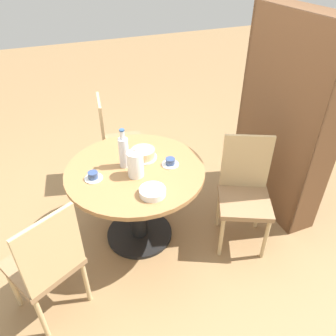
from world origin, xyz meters
The scene contains 12 objects.
ground_plane centered at (0.00, 0.00, 0.00)m, with size 14.00×14.00×0.00m, color #937047.
dining_table centered at (0.00, 0.00, 0.54)m, with size 1.11×1.11×0.74m.
chair_a centered at (0.33, 0.83, 0.51)m, with size 0.56×0.56×0.97m.
chair_b centered at (-0.90, 0.06, 0.51)m, with size 0.48×0.48×0.97m.
chair_c centered at (0.47, -0.76, 0.51)m, with size 0.57×0.57×0.97m.
bookshelf centered at (0.01, 1.38, 0.88)m, with size 1.02×0.28×1.82m.
coffee_pot centered at (0.08, -0.02, 0.85)m, with size 0.12×0.12×0.24m.
water_bottle centered at (-0.07, -0.06, 0.88)m, with size 0.08×0.08×0.33m.
cake_main centered at (-0.12, 0.11, 0.78)m, with size 0.22×0.22×0.08m.
cup_a centered at (0.05, 0.28, 0.76)m, with size 0.14×0.14×0.06m.
cup_b centered at (0.01, -0.33, 0.76)m, with size 0.14×0.14×0.06m.
plate_stack centered at (0.35, 0.02, 0.77)m, with size 0.19×0.19×0.05m.
Camera 1 is at (2.05, -0.55, 2.24)m, focal length 35.00 mm.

